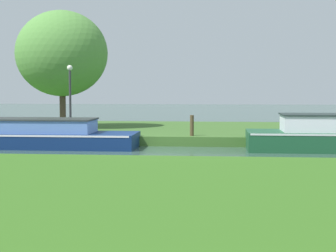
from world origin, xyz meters
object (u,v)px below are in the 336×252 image
(lamp_post, at_px, (70,91))
(willow_tree_left, at_px, (62,54))
(mooring_post_near, at_px, (192,125))
(navy_narrowboat, at_px, (14,134))
(forest_barge, at_px, (330,135))

(lamp_post, bearing_deg, willow_tree_left, 112.51)
(lamp_post, xyz_separation_m, mooring_post_near, (5.34, -0.53, -1.44))
(navy_narrowboat, relative_size, willow_tree_left, 1.63)
(mooring_post_near, bearing_deg, navy_narrowboat, -169.33)
(forest_barge, height_order, lamp_post, lamp_post)
(willow_tree_left, bearing_deg, lamp_post, -67.49)
(forest_barge, distance_m, lamp_post, 11.00)
(navy_narrowboat, bearing_deg, mooring_post_near, 10.67)
(navy_narrowboat, xyz_separation_m, lamp_post, (1.81, 1.88, 1.73))
(lamp_post, bearing_deg, navy_narrowboat, -133.93)
(navy_narrowboat, height_order, lamp_post, lamp_post)
(forest_barge, bearing_deg, navy_narrowboat, 180.00)
(forest_barge, xyz_separation_m, mooring_post_near, (-5.37, 1.35, 0.22))
(forest_barge, relative_size, navy_narrowboat, 0.62)
(willow_tree_left, bearing_deg, mooring_post_near, -29.50)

